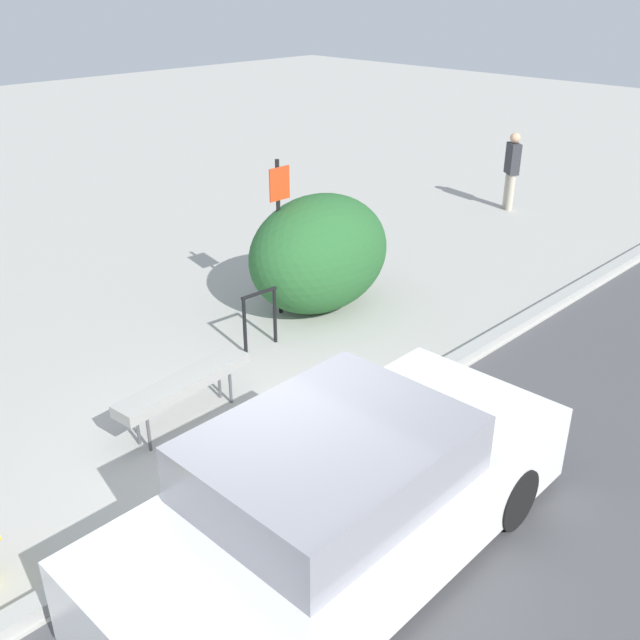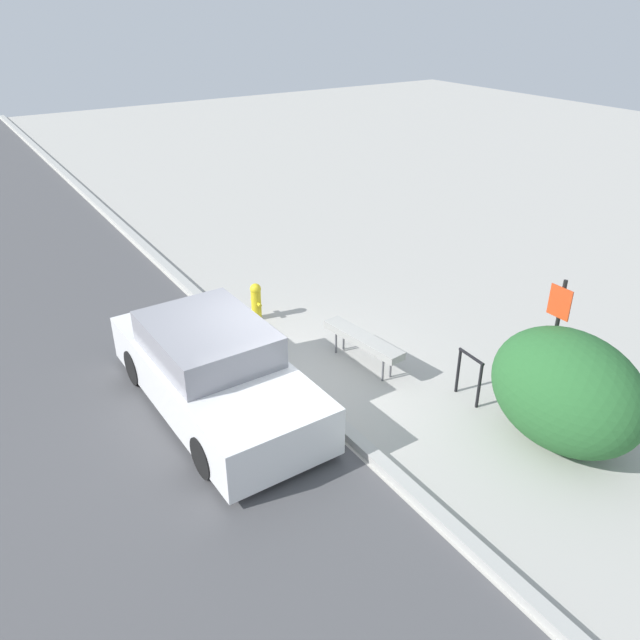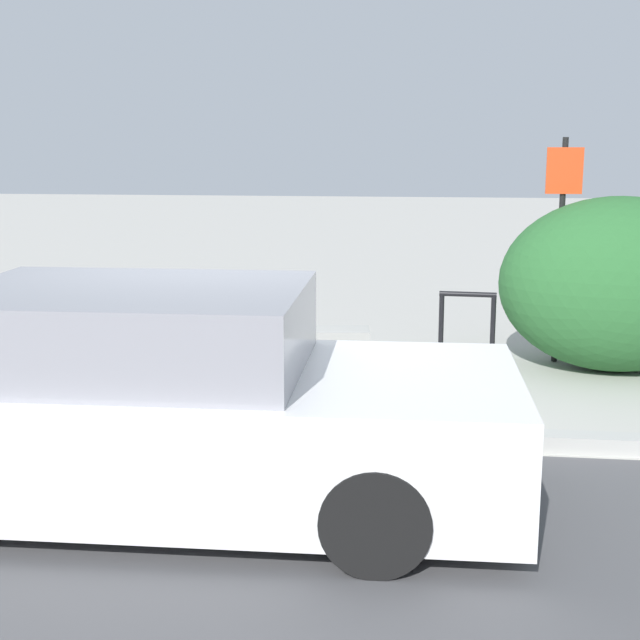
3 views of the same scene
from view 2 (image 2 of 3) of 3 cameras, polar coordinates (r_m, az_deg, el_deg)
The scene contains 8 objects.
ground_plane at distance 10.46m, azimuth -2.36°, elevation -6.12°, with size 60.00×60.00×0.00m, color #ADAAA3.
curb at distance 10.42m, azimuth -2.37°, elevation -5.82°, with size 60.00×0.20×0.13m.
bench at distance 10.81m, azimuth 3.95°, elevation -1.81°, with size 1.75×0.53×0.58m.
bike_rack at distance 10.16m, azimuth 13.49°, elevation -4.71°, with size 0.55×0.09×0.83m.
sign_post at distance 9.65m, azimuth 20.59°, elevation -1.56°, with size 0.36×0.08×2.30m.
fire_hydrant at distance 12.45m, azimuth -5.87°, elevation 1.81°, with size 0.36×0.22×0.77m.
shrub_hedge at distance 9.46m, azimuth 21.59°, elevation -6.04°, with size 2.32×1.68×1.74m.
parked_car_near at distance 9.82m, azimuth -9.71°, elevation -4.55°, with size 4.44×1.90×1.39m.
Camera 2 is at (7.52, -4.34, 5.83)m, focal length 35.00 mm.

